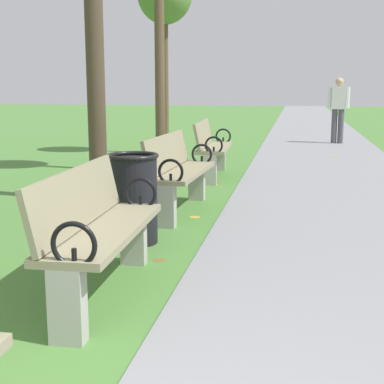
{
  "coord_description": "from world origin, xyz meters",
  "views": [
    {
      "loc": [
        0.82,
        -1.11,
        1.45
      ],
      "look_at": [
        -0.05,
        3.6,
        0.55
      ],
      "focal_mm": 52.94,
      "sensor_mm": 36.0,
      "label": 1
    }
  ],
  "objects_px": {
    "pedestrian_walking": "(338,107)",
    "trash_bin": "(134,198)",
    "park_bench_3": "(178,171)",
    "park_bench_2": "(98,229)",
    "park_bench_4": "(212,147)"
  },
  "relations": [
    {
      "from": "pedestrian_walking",
      "to": "trash_bin",
      "type": "relative_size",
      "value": 1.93
    },
    {
      "from": "park_bench_3",
      "to": "trash_bin",
      "type": "relative_size",
      "value": 1.93
    },
    {
      "from": "park_bench_2",
      "to": "pedestrian_walking",
      "type": "height_order",
      "value": "pedestrian_walking"
    },
    {
      "from": "park_bench_2",
      "to": "trash_bin",
      "type": "relative_size",
      "value": 1.92
    },
    {
      "from": "park_bench_4",
      "to": "trash_bin",
      "type": "distance_m",
      "value": 3.96
    },
    {
      "from": "park_bench_2",
      "to": "park_bench_4",
      "type": "distance_m",
      "value": 5.33
    },
    {
      "from": "park_bench_3",
      "to": "park_bench_4",
      "type": "height_order",
      "value": "same"
    },
    {
      "from": "pedestrian_walking",
      "to": "park_bench_2",
      "type": "bearing_deg",
      "value": -101.91
    },
    {
      "from": "park_bench_3",
      "to": "park_bench_4",
      "type": "relative_size",
      "value": 1.0
    },
    {
      "from": "park_bench_2",
      "to": "park_bench_4",
      "type": "xyz_separation_m",
      "value": [
        0.0,
        5.33,
        0.0
      ]
    },
    {
      "from": "park_bench_3",
      "to": "pedestrian_walking",
      "type": "relative_size",
      "value": 1.0
    },
    {
      "from": "park_bench_3",
      "to": "pedestrian_walking",
      "type": "height_order",
      "value": "pedestrian_walking"
    },
    {
      "from": "park_bench_4",
      "to": "pedestrian_walking",
      "type": "xyz_separation_m",
      "value": [
        2.34,
        5.75,
        0.44
      ]
    },
    {
      "from": "pedestrian_walking",
      "to": "park_bench_4",
      "type": "bearing_deg",
      "value": -112.11
    },
    {
      "from": "trash_bin",
      "to": "park_bench_3",
      "type": "bearing_deg",
      "value": 83.75
    }
  ]
}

